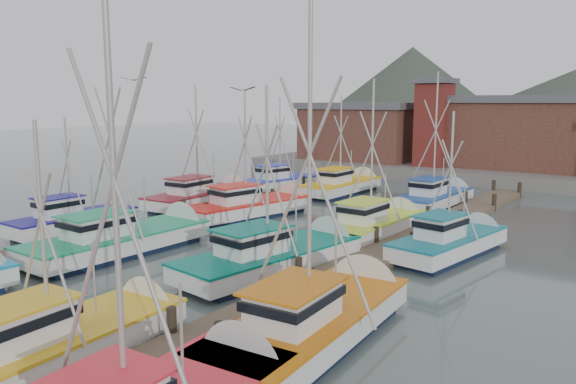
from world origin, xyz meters
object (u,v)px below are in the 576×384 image
Objects in this scene: lookout_tower at (434,122)px; boat_8 at (255,206)px; boat_1 at (71,340)px; boat_12 at (345,185)px; boat_4 at (128,238)px.

boat_8 is at bearing -95.47° from lookout_tower.
lookout_tower is 0.98× the size of boat_1.
lookout_tower is 0.91× the size of boat_12.
lookout_tower is 25.64m from boat_8.
lookout_tower is at bearing 80.57° from boat_12.
boat_4 is (-8.52, 8.88, 0.01)m from boat_1.
boat_1 is 21.45m from boat_8.
boat_4 is 1.21× the size of boat_12.
boat_8 is 1.06× the size of boat_12.
boat_4 is at bearing 130.55° from boat_1.
lookout_tower is at bearing 87.74° from boat_4.
boat_1 is at bearing -81.68° from lookout_tower.
boat_8 reaches higher than boat_12.
boat_12 reaches higher than boat_1.
boat_4 is (-2.01, -35.70, -4.86)m from lookout_tower.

